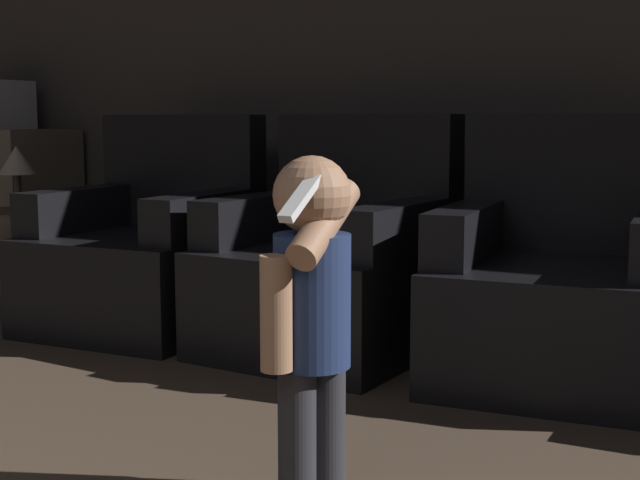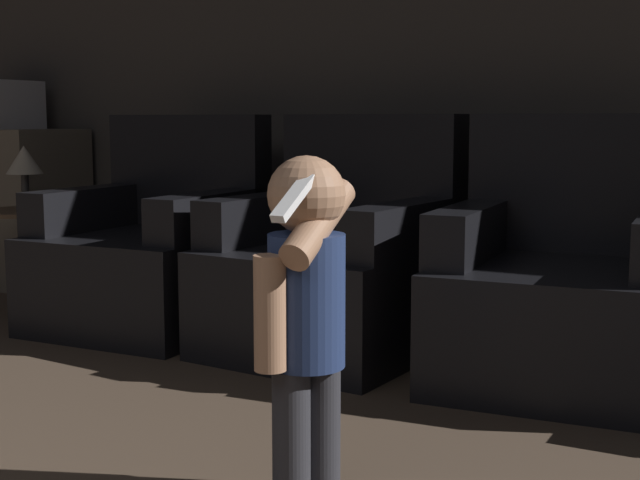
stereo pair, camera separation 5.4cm
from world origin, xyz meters
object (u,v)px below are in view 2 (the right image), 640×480
armchair_left (154,255)px  armchair_right (563,291)px  lamp (24,161)px  armchair_middle (336,271)px  person_toddler (305,301)px

armchair_left → armchair_right: bearing=-2.0°
armchair_right → lamp: bearing=177.2°
lamp → armchair_middle: bearing=2.0°
lamp → person_toddler: bearing=-29.8°
person_toddler → armchair_left: bearing=-113.4°
armchair_middle → armchair_right: size_ratio=1.00×
armchair_left → armchair_right: 1.91m
armchair_middle → lamp: bearing=-173.3°
armchair_middle → armchair_right: (0.95, 0.00, 0.00)m
armchair_right → person_toddler: bearing=-107.1°
armchair_left → lamp: size_ratio=3.09×
armchair_middle → lamp: armchair_middle is taller
armchair_left → person_toddler: size_ratio=1.13×
armchair_middle → person_toddler: (0.62, -1.39, 0.18)m
armchair_right → armchair_left: bearing=175.9°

